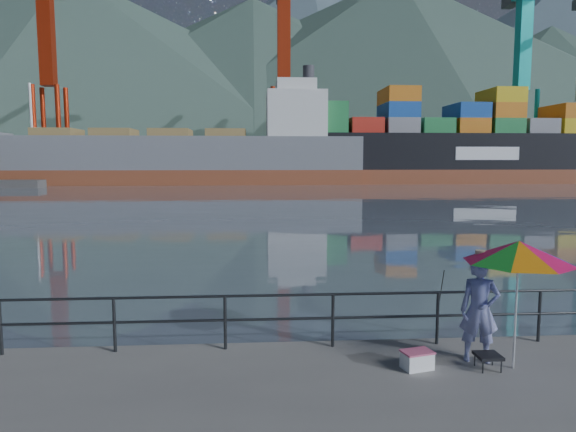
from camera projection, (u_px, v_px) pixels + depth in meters
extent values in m
cube|color=slate|center=(255.00, 173.00, 136.81)|extent=(500.00, 280.00, 0.00)
cube|color=#514F4C|center=(306.00, 178.00, 100.78)|extent=(200.00, 40.00, 0.40)
cylinder|color=#2D3033|center=(279.00, 295.00, 9.45)|extent=(22.00, 0.05, 0.05)
cylinder|color=#2D3033|center=(279.00, 319.00, 9.50)|extent=(22.00, 0.05, 0.05)
cube|color=#2D3033|center=(279.00, 322.00, 9.50)|extent=(22.00, 0.06, 1.00)
cone|color=#385147|center=(72.00, 71.00, 197.45)|extent=(312.00, 312.00, 75.00)
cone|color=#385147|center=(254.00, 84.00, 207.50)|extent=(282.88, 282.88, 68.00)
cone|color=#385147|center=(396.00, 73.00, 215.84)|extent=(332.80, 332.80, 80.00)
cone|color=#385147|center=(548.00, 97.00, 226.48)|extent=(257.92, 257.92, 62.00)
cube|color=red|center=(307.00, 158.00, 99.37)|extent=(6.00, 2.40, 7.80)
cube|color=yellow|center=(340.00, 171.00, 100.09)|extent=(6.00, 2.40, 2.60)
cube|color=#267F3F|center=(373.00, 165.00, 100.38)|extent=(6.00, 2.40, 5.20)
cube|color=#194CA5|center=(406.00, 158.00, 100.68)|extent=(6.00, 2.40, 7.80)
cube|color=#267F3F|center=(438.00, 171.00, 101.40)|extent=(6.00, 2.40, 2.60)
cube|color=#194CA5|center=(470.00, 171.00, 101.83)|extent=(6.00, 2.40, 2.60)
cube|color=red|center=(501.00, 171.00, 102.27)|extent=(6.00, 2.40, 2.60)
cube|color=gray|center=(533.00, 164.00, 102.57)|extent=(6.00, 2.40, 5.20)
cube|color=#194CA5|center=(564.00, 171.00, 103.15)|extent=(6.00, 2.40, 2.60)
cube|color=#194CA5|center=(305.00, 171.00, 102.62)|extent=(6.00, 2.40, 2.60)
cube|color=#194CA5|center=(338.00, 171.00, 103.06)|extent=(6.00, 2.40, 2.60)
cube|color=#194CA5|center=(370.00, 158.00, 103.22)|extent=(6.00, 2.40, 7.80)
cube|color=gray|center=(401.00, 164.00, 103.79)|extent=(6.00, 2.40, 5.20)
cube|color=red|center=(433.00, 164.00, 104.23)|extent=(6.00, 2.40, 5.20)
cube|color=gray|center=(464.00, 158.00, 104.53)|extent=(6.00, 2.40, 7.80)
imported|color=navy|center=(480.00, 310.00, 8.84)|extent=(0.75, 0.60, 1.80)
cylinder|color=white|center=(516.00, 311.00, 8.51)|extent=(0.04, 0.04, 1.98)
cone|color=orange|center=(519.00, 252.00, 8.41)|extent=(2.07, 2.07, 0.37)
cube|color=black|center=(488.00, 356.00, 8.55)|extent=(0.40, 0.40, 0.05)
cube|color=#2D3033|center=(488.00, 363.00, 8.57)|extent=(0.33, 0.33, 0.21)
cube|color=white|center=(417.00, 361.00, 8.58)|extent=(0.55, 0.43, 0.28)
cylinder|color=black|center=(439.00, 338.00, 10.09)|extent=(0.58, 1.76, 1.30)
cube|color=brown|center=(185.00, 178.00, 79.92)|extent=(54.20, 9.38, 2.50)
cube|color=gray|center=(184.00, 153.00, 79.51)|extent=(54.20, 9.38, 5.00)
cube|color=silver|center=(296.00, 115.00, 80.02)|extent=(9.00, 7.88, 7.00)
cube|color=brown|center=(473.00, 177.00, 84.10)|extent=(59.79, 9.96, 2.50)
cube|color=black|center=(474.00, 152.00, 83.66)|extent=(59.79, 9.96, 5.60)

